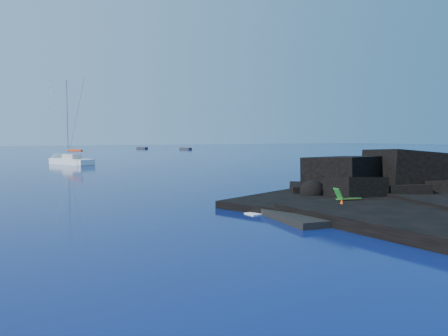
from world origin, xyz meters
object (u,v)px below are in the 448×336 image
object	(u,v)px
distant_boat_a	(142,149)
distant_boat_b	(186,150)
deck_chair	(349,195)
marker_cone	(342,204)
sailboat	(70,164)
sunbather	(361,204)

from	to	relation	value
distant_boat_a	distant_boat_b	world-z (taller)	distant_boat_b
deck_chair	distant_boat_b	xyz separation A→B (m)	(36.22, 115.91, -0.90)
deck_chair	distant_boat_a	xyz separation A→B (m)	(25.56, 130.32, -0.90)
distant_boat_a	marker_cone	bearing A→B (deg)	-125.31
sailboat	deck_chair	world-z (taller)	sailboat
sailboat	marker_cone	size ratio (longest dim) A/B	23.64
sailboat	distant_boat_a	distance (m)	84.86
sunbather	sailboat	bearing A→B (deg)	108.24
marker_cone	distant_boat_a	distance (m)	134.12
marker_cone	deck_chair	bearing A→B (deg)	35.35
deck_chair	marker_cone	size ratio (longest dim) A/B	2.81
sailboat	marker_cone	world-z (taller)	sailboat
marker_cone	distant_boat_b	world-z (taller)	marker_cone
deck_chair	sunbather	xyz separation A→B (m)	(-0.13, -1.15, -0.39)
sunbather	marker_cone	bearing A→B (deg)	-175.33
sailboat	sunbather	xyz separation A→B (m)	(8.81, -53.94, 0.51)
marker_cone	distant_boat_a	xyz separation A→B (m)	(27.04, 131.36, -0.63)
marker_cone	distant_boat_b	bearing A→B (deg)	72.13
distant_boat_b	marker_cone	bearing A→B (deg)	-127.47
sunbather	distant_boat_a	world-z (taller)	sunbather
deck_chair	distant_boat_a	distance (m)	132.81
deck_chair	distant_boat_b	distance (m)	121.44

